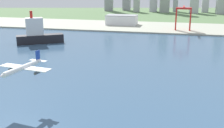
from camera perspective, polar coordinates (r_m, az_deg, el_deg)
ground_plane at (r=360.75m, az=2.46°, el=3.18°), size 2400.00×2400.00×0.00m
water_bay at (r=303.82m, az=0.18°, el=0.81°), size 840.00×360.00×0.15m
industrial_pier at (r=545.15m, az=6.51°, el=7.51°), size 840.00×140.00×2.50m
airplane_landing at (r=181.86m, az=-17.53°, el=-0.71°), size 35.59×37.60×10.90m
cargo_ship at (r=402.75m, az=-14.77°, el=5.87°), size 61.17×47.06×44.81m
port_crane_red at (r=502.20m, az=14.31°, el=10.01°), size 26.42×40.22×41.40m
warehouse_main at (r=562.61m, az=1.99°, el=8.96°), size 60.47×34.41×18.85m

